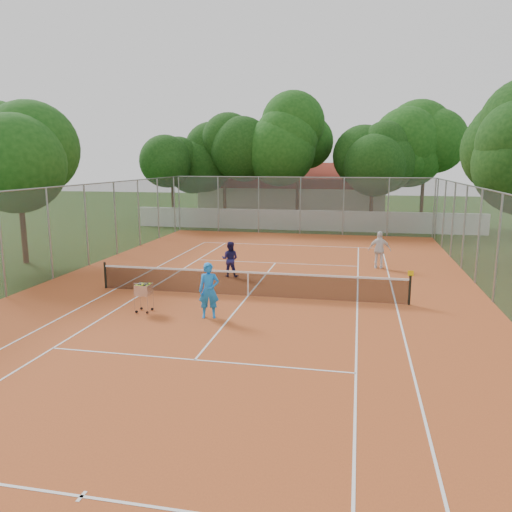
% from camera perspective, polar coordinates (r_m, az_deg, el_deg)
% --- Properties ---
extents(ground, '(120.00, 120.00, 0.00)m').
position_cam_1_polar(ground, '(19.20, -0.90, -4.64)').
color(ground, '#1A350E').
rests_on(ground, ground).
extents(court_pad, '(18.00, 34.00, 0.02)m').
position_cam_1_polar(court_pad, '(19.19, -0.90, -4.61)').
color(court_pad, '#B14F22').
rests_on(court_pad, ground).
extents(court_lines, '(10.98, 23.78, 0.01)m').
position_cam_1_polar(court_lines, '(19.19, -0.90, -4.57)').
color(court_lines, white).
rests_on(court_lines, court_pad).
extents(tennis_net, '(11.88, 0.10, 0.98)m').
position_cam_1_polar(tennis_net, '(19.07, -0.91, -3.16)').
color(tennis_net, black).
rests_on(tennis_net, court_pad).
extents(perimeter_fence, '(18.00, 34.00, 4.00)m').
position_cam_1_polar(perimeter_fence, '(18.76, -0.92, 1.26)').
color(perimeter_fence, slate).
rests_on(perimeter_fence, ground).
extents(boundary_wall, '(26.00, 0.30, 1.50)m').
position_cam_1_polar(boundary_wall, '(37.53, 5.40, 4.09)').
color(boundary_wall, white).
rests_on(boundary_wall, ground).
extents(clubhouse, '(16.40, 9.00, 4.40)m').
position_cam_1_polar(clubhouse, '(47.53, 4.35, 7.27)').
color(clubhouse, beige).
rests_on(clubhouse, ground).
extents(tropical_trees, '(29.00, 19.00, 10.00)m').
position_cam_1_polar(tropical_trees, '(40.26, 5.99, 10.60)').
color(tropical_trees, black).
rests_on(tropical_trees, ground).
extents(player_near, '(0.76, 0.60, 1.84)m').
position_cam_1_polar(player_near, '(16.43, -5.40, -3.94)').
color(player_near, '#1A7EE4').
rests_on(player_near, court_pad).
extents(player_far_left, '(0.79, 0.63, 1.59)m').
position_cam_1_polar(player_far_left, '(22.23, -2.99, -0.36)').
color(player_far_left, '#1D1B51').
rests_on(player_far_left, court_pad).
extents(player_far_right, '(1.08, 0.51, 1.80)m').
position_cam_1_polar(player_far_right, '(24.64, 13.95, 0.69)').
color(player_far_right, white).
rests_on(player_far_right, court_pad).
extents(ball_hopper, '(0.62, 0.62, 1.07)m').
position_cam_1_polar(ball_hopper, '(17.47, -12.70, -4.58)').
color(ball_hopper, silver).
rests_on(ball_hopper, court_pad).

